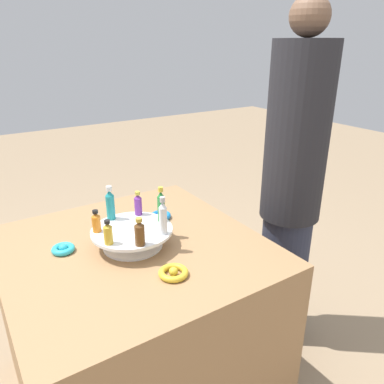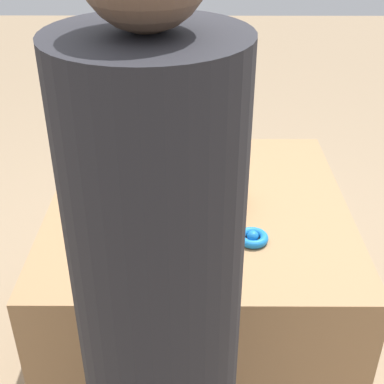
{
  "view_description": "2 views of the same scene",
  "coord_description": "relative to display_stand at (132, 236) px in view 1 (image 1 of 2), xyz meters",
  "views": [
    {
      "loc": [
        0.52,
        1.23,
        1.52
      ],
      "look_at": [
        -0.27,
        0.03,
        0.94
      ],
      "focal_mm": 35.0,
      "sensor_mm": 36.0,
      "label": 1
    },
    {
      "loc": [
        -1.52,
        0.02,
        1.72
      ],
      "look_at": [
        -0.21,
        0.02,
        0.93
      ],
      "focal_mm": 50.0,
      "sensor_mm": 36.0,
      "label": 2
    }
  ],
  "objects": [
    {
      "name": "bottle_purple",
      "position": [
        -0.08,
        -0.11,
        0.08
      ],
      "size": [
        0.03,
        0.03,
        0.11
      ],
      "color": "#702D93",
      "rests_on": "display_stand"
    },
    {
      "name": "bottle_clear",
      "position": [
        -0.09,
        0.1,
        0.1
      ],
      "size": [
        0.03,
        0.03,
        0.15
      ],
      "color": "silver",
      "rests_on": "display_stand"
    },
    {
      "name": "bottle_green",
      "position": [
        -0.13,
        -0.0,
        0.1
      ],
      "size": [
        0.03,
        0.03,
        0.15
      ],
      "color": "#288438",
      "rests_on": "display_stand"
    },
    {
      "name": "bottle_teal",
      "position": [
        0.03,
        -0.13,
        0.1
      ],
      "size": [
        0.04,
        0.04,
        0.15
      ],
      "color": "teal",
      "rests_on": "display_stand"
    },
    {
      "name": "ribbon_bow_teal",
      "position": [
        0.25,
        -0.11,
        -0.03
      ],
      "size": [
        0.09,
        0.09,
        0.03
      ],
      "color": "#2DB7CC",
      "rests_on": "party_table"
    },
    {
      "name": "ground_plane",
      "position": [
        0.0,
        0.0,
        -0.81
      ],
      "size": [
        12.0,
        12.0,
        0.0
      ],
      "primitive_type": "plane",
      "color": "#997F60"
    },
    {
      "name": "ribbon_bow_gold",
      "position": [
        -0.03,
        0.27,
        -0.03
      ],
      "size": [
        0.11,
        0.11,
        0.03
      ],
      "color": "gold",
      "rests_on": "party_table"
    },
    {
      "name": "bottle_gold",
      "position": [
        0.12,
        0.06,
        0.07
      ],
      "size": [
        0.03,
        0.03,
        0.1
      ],
      "color": "gold",
      "rests_on": "display_stand"
    },
    {
      "name": "party_table",
      "position": [
        0.0,
        0.0,
        -0.43
      ],
      "size": [
        0.99,
        0.99,
        0.76
      ],
      "color": "#9E754C",
      "rests_on": "ground_plane"
    },
    {
      "name": "display_stand",
      "position": [
        0.0,
        0.0,
        0.0
      ],
      "size": [
        0.32,
        0.32,
        0.08
      ],
      "color": "white",
      "rests_on": "party_table"
    },
    {
      "name": "bottle_orange",
      "position": [
        0.12,
        -0.05,
        0.07
      ],
      "size": [
        0.03,
        0.03,
        0.09
      ],
      "color": "orange",
      "rests_on": "display_stand"
    },
    {
      "name": "person_figure",
      "position": [
        -0.81,
        0.08,
        0.06
      ],
      "size": [
        0.29,
        0.29,
        1.71
      ],
      "rotation": [
        0.0,
        0.0,
        -0.09
      ],
      "color": "#282D42",
      "rests_on": "ground_plane"
    },
    {
      "name": "bottle_brown",
      "position": [
        0.03,
        0.13,
        0.08
      ],
      "size": [
        0.04,
        0.04,
        0.11
      ],
      "color": "brown",
      "rests_on": "display_stand"
    },
    {
      "name": "ribbon_bow_blue",
      "position": [
        -0.22,
        -0.16,
        -0.03
      ],
      "size": [
        0.09,
        0.09,
        0.04
      ],
      "color": "blue",
      "rests_on": "party_table"
    }
  ]
}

